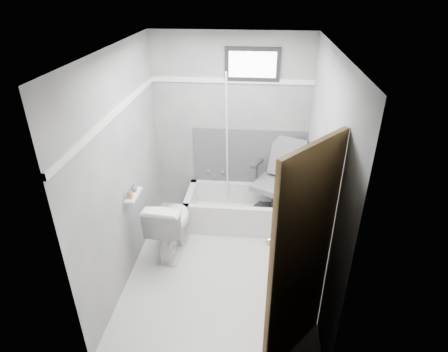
# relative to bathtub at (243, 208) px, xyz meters

# --- Properties ---
(floor) EXTENTS (2.60, 2.60, 0.00)m
(floor) POSITION_rel_bathtub_xyz_m (-0.20, -0.93, -0.21)
(floor) COLOR white
(floor) RESTS_ON ground
(ceiling) EXTENTS (2.60, 2.60, 0.00)m
(ceiling) POSITION_rel_bathtub_xyz_m (-0.20, -0.93, 2.19)
(ceiling) COLOR silver
(ceiling) RESTS_ON floor
(wall_back) EXTENTS (2.00, 0.02, 2.40)m
(wall_back) POSITION_rel_bathtub_xyz_m (-0.20, 0.37, 0.99)
(wall_back) COLOR slate
(wall_back) RESTS_ON floor
(wall_front) EXTENTS (2.00, 0.02, 2.40)m
(wall_front) POSITION_rel_bathtub_xyz_m (-0.20, -2.23, 0.99)
(wall_front) COLOR slate
(wall_front) RESTS_ON floor
(wall_left) EXTENTS (0.02, 2.60, 2.40)m
(wall_left) POSITION_rel_bathtub_xyz_m (-1.20, -0.93, 0.99)
(wall_left) COLOR slate
(wall_left) RESTS_ON floor
(wall_right) EXTENTS (0.02, 2.60, 2.40)m
(wall_right) POSITION_rel_bathtub_xyz_m (0.80, -0.93, 0.99)
(wall_right) COLOR slate
(wall_right) RESTS_ON floor
(bathtub) EXTENTS (1.50, 0.70, 0.42)m
(bathtub) POSITION_rel_bathtub_xyz_m (0.00, 0.00, 0.00)
(bathtub) COLOR silver
(bathtub) RESTS_ON floor
(office_chair) EXTENTS (0.78, 0.78, 1.02)m
(office_chair) POSITION_rel_bathtub_xyz_m (0.40, 0.05, 0.42)
(office_chair) COLOR slate
(office_chair) RESTS_ON bathtub
(toilet) EXTENTS (0.48, 0.79, 0.74)m
(toilet) POSITION_rel_bathtub_xyz_m (-0.82, -0.67, 0.16)
(toilet) COLOR white
(toilet) RESTS_ON floor
(door) EXTENTS (0.78, 0.78, 2.00)m
(door) POSITION_rel_bathtub_xyz_m (0.78, -2.21, 0.79)
(door) COLOR brown
(door) RESTS_ON floor
(window) EXTENTS (0.66, 0.04, 0.40)m
(window) POSITION_rel_bathtub_xyz_m (0.05, 0.36, 1.81)
(window) COLOR black
(window) RESTS_ON wall_back
(backerboard) EXTENTS (1.50, 0.02, 0.78)m
(backerboard) POSITION_rel_bathtub_xyz_m (0.05, 0.36, 0.59)
(backerboard) COLOR #4C4C4F
(backerboard) RESTS_ON wall_back
(trim_back) EXTENTS (2.00, 0.02, 0.06)m
(trim_back) POSITION_rel_bathtub_xyz_m (-0.20, 0.36, 1.61)
(trim_back) COLOR white
(trim_back) RESTS_ON wall_back
(trim_left) EXTENTS (0.02, 2.60, 0.06)m
(trim_left) POSITION_rel_bathtub_xyz_m (-1.19, -0.93, 1.61)
(trim_left) COLOR white
(trim_left) RESTS_ON wall_left
(pole) EXTENTS (0.02, 0.35, 1.93)m
(pole) POSITION_rel_bathtub_xyz_m (-0.23, 0.13, 0.84)
(pole) COLOR silver
(pole) RESTS_ON bathtub
(shelf) EXTENTS (0.10, 0.32, 0.02)m
(shelf) POSITION_rel_bathtub_xyz_m (-1.13, -0.91, 0.69)
(shelf) COLOR white
(shelf) RESTS_ON wall_left
(soap_bottle_a) EXTENTS (0.05, 0.05, 0.11)m
(soap_bottle_a) POSITION_rel_bathtub_xyz_m (-1.14, -0.99, 0.76)
(soap_bottle_a) COLOR olive
(soap_bottle_a) RESTS_ON shelf
(soap_bottle_b) EXTENTS (0.08, 0.08, 0.09)m
(soap_bottle_b) POSITION_rel_bathtub_xyz_m (-1.14, -0.85, 0.75)
(soap_bottle_b) COLOR #466581
(soap_bottle_b) RESTS_ON shelf
(faucet) EXTENTS (0.26, 0.10, 0.16)m
(faucet) POSITION_rel_bathtub_xyz_m (-0.40, 0.34, 0.34)
(faucet) COLOR silver
(faucet) RESTS_ON wall_back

